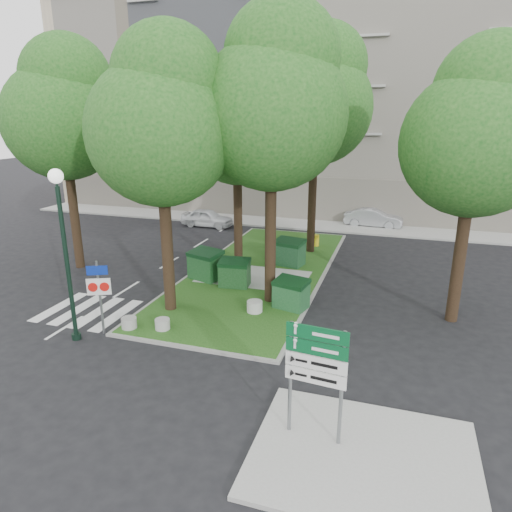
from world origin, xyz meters
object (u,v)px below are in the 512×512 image
at_px(dumpster_d, 291,294).
at_px(traffic_sign_pole, 99,288).
at_px(street_lamp, 64,236).
at_px(car_silver, 373,218).
at_px(tree_street_right, 480,129).
at_px(dumpster_c, 289,252).
at_px(bollard_mid, 162,324).
at_px(tree_median_near_right, 275,99).
at_px(bollard_left, 129,323).
at_px(dumpster_b, 235,273).
at_px(tree_median_far, 318,96).
at_px(car_white, 207,218).
at_px(tree_street_left, 64,110).
at_px(tree_median_near_left, 162,118).
at_px(directional_sign, 316,365).
at_px(litter_bin, 316,240).
at_px(bollard_right, 255,306).
at_px(dumpster_a, 206,265).
at_px(tree_median_mid, 239,125).

relative_size(dumpster_d, traffic_sign_pole, 0.55).
bearing_deg(street_lamp, traffic_sign_pole, 45.78).
bearing_deg(car_silver, tree_street_right, -161.25).
relative_size(dumpster_c, bollard_mid, 3.12).
relative_size(tree_median_near_right, bollard_mid, 21.78).
bearing_deg(tree_street_right, dumpster_c, 150.51).
xyz_separation_m(bollard_left, traffic_sign_pole, (-0.76, -0.45, 1.42)).
height_order(dumpster_d, bollard_mid, dumpster_d).
bearing_deg(dumpster_b, tree_median_far, 64.83).
bearing_deg(street_lamp, car_white, 98.03).
height_order(tree_median_far, tree_street_left, tree_median_far).
xyz_separation_m(street_lamp, car_white, (-2.35, 16.68, -3.06)).
bearing_deg(bollard_left, tree_median_near_left, 71.51).
bearing_deg(dumpster_b, street_lamp, -125.65).
bearing_deg(tree_street_left, directional_sign, -34.01).
xyz_separation_m(tree_median_near_right, directional_sign, (3.20, -7.75, -5.96)).
height_order(litter_bin, traffic_sign_pole, traffic_sign_pole).
bearing_deg(car_silver, bollard_left, 162.53).
height_order(bollard_right, traffic_sign_pole, traffic_sign_pole).
height_order(tree_median_near_left, bollard_right, tree_median_near_left).
height_order(bollard_right, directional_sign, directional_sign).
bearing_deg(dumpster_a, bollard_left, -76.55).
xyz_separation_m(bollard_right, traffic_sign_pole, (-4.62, -3.15, 1.40)).
bearing_deg(tree_median_near_left, tree_median_near_right, 29.74).
bearing_deg(tree_median_near_right, car_silver, 78.57).
xyz_separation_m(tree_street_left, bollard_left, (6.31, -5.56, -7.34)).
height_order(tree_street_left, dumpster_d, tree_street_left).
distance_m(tree_street_right, bollard_left, 13.80).
bearing_deg(dumpster_a, street_lamp, -87.19).
height_order(tree_median_near_left, tree_median_far, tree_median_far).
bearing_deg(tree_street_left, car_white, 75.67).
bearing_deg(bollard_left, bollard_mid, 13.33).
height_order(dumpster_a, traffic_sign_pole, traffic_sign_pole).
xyz_separation_m(tree_median_near_left, bollard_right, (3.17, 0.65, -6.98)).
height_order(tree_median_mid, car_white, tree_median_mid).
distance_m(dumpster_d, directional_sign, 7.69).
height_order(traffic_sign_pole, car_silver, traffic_sign_pole).
bearing_deg(tree_median_near_left, litter_bin, 70.70).
bearing_deg(bollard_right, bollard_mid, -137.80).
distance_m(tree_street_right, bollard_mid, 12.76).
relative_size(tree_median_far, street_lamp, 2.04).
bearing_deg(car_silver, tree_street_left, 138.11).
bearing_deg(dumpster_a, tree_median_near_right, -3.66).
xyz_separation_m(tree_median_mid, car_silver, (6.02, 10.42, -6.34)).
height_order(bollard_right, car_silver, car_silver).
bearing_deg(dumpster_c, tree_median_mid, -162.41).
bearing_deg(car_silver, traffic_sign_pole, 161.02).
bearing_deg(dumpster_a, tree_median_near_left, -68.64).
bearing_deg(traffic_sign_pole, bollard_left, 5.99).
relative_size(dumpster_d, car_silver, 0.38).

